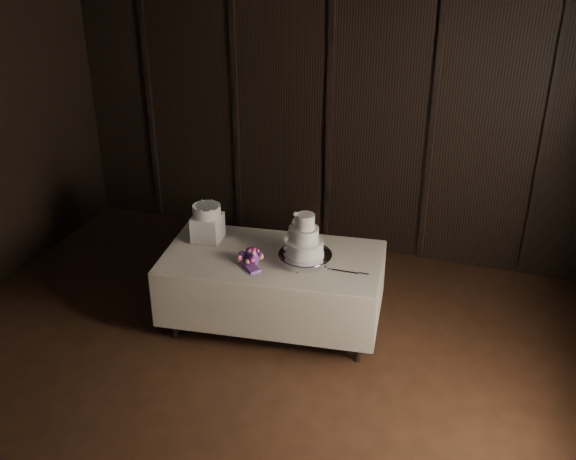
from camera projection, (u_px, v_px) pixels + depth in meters
The scene contains 8 objects.
room at pixel (182, 277), 4.36m from camera, with size 6.08×7.08×3.08m.
display_table at pixel (273, 288), 6.28m from camera, with size 2.10×1.28×0.76m.
cake_stand at pixel (305, 258), 5.99m from camera, with size 0.48×0.48×0.09m, color silver.
wedding_cake at pixel (302, 239), 5.89m from camera, with size 0.36×0.32×0.39m.
bouquet at pixel (251, 256), 5.99m from camera, with size 0.28×0.38×0.18m, color #E0607C, non-canonical shape.
box_pedestal at pixel (208, 228), 6.35m from camera, with size 0.26×0.26×0.25m, color white.
small_cake at pixel (207, 211), 6.27m from camera, with size 0.26×0.26×0.11m, color white.
cake_knife at pixel (343, 271), 5.87m from camera, with size 0.37×0.02×0.01m, color silver.
Camera 1 is at (1.87, -3.32, 3.74)m, focal length 42.00 mm.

